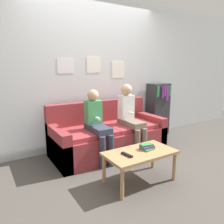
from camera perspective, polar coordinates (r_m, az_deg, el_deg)
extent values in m
plane|color=#4C4742|center=(3.38, 3.60, -13.27)|extent=(10.00, 10.00, 0.00)
cube|color=silver|center=(3.95, -4.98, 9.91)|extent=(8.00, 0.06, 2.60)
cube|color=silver|center=(3.71, -12.04, 11.73)|extent=(0.28, 0.00, 0.25)
cube|color=white|center=(3.92, -4.80, 12.24)|extent=(0.26, 0.00, 0.28)
cube|color=white|center=(4.17, 1.64, 11.00)|extent=(0.27, 0.00, 0.31)
cube|color=maroon|center=(3.68, -0.82, -7.67)|extent=(1.87, 0.83, 0.40)
cube|color=maroon|center=(3.86, -3.46, -0.29)|extent=(1.87, 0.14, 0.44)
cube|color=maroon|center=(3.32, -13.88, -8.79)|extent=(0.14, 0.83, 0.56)
cube|color=maroon|center=(4.15, 9.51, -4.41)|extent=(0.14, 0.83, 0.56)
cube|color=#A1343A|center=(3.40, -6.23, -5.22)|extent=(0.77, 0.67, 0.07)
cube|color=#A1343A|center=(3.79, 4.54, -3.39)|extent=(0.77, 0.67, 0.07)
cube|color=#AD7F51|center=(2.77, 7.34, -10.58)|extent=(0.88, 0.48, 0.04)
cylinder|color=#AD7F51|center=(2.50, 2.68, -18.29)|extent=(0.04, 0.04, 0.36)
cylinder|color=#AD7F51|center=(2.98, 15.96, -13.53)|extent=(0.04, 0.04, 0.36)
cylinder|color=#AD7F51|center=(2.80, -2.12, -14.76)|extent=(0.04, 0.04, 0.36)
cylinder|color=#AD7F51|center=(3.23, 10.63, -11.15)|extent=(0.04, 0.04, 0.36)
cylinder|color=#33384C|center=(3.14, -2.50, -10.55)|extent=(0.09, 0.09, 0.47)
cylinder|color=#33384C|center=(3.21, -0.28, -10.06)|extent=(0.09, 0.09, 0.47)
cube|color=#33384C|center=(3.30, -3.72, -4.28)|extent=(0.23, 0.51, 0.09)
cube|color=#429356|center=(3.37, -4.94, -0.03)|extent=(0.24, 0.16, 0.36)
sphere|color=tan|center=(3.33, -5.02, 4.38)|extent=(0.17, 0.17, 0.17)
cube|color=white|center=(3.26, -3.73, -1.73)|extent=(0.03, 0.12, 0.03)
cylinder|color=#756656|center=(3.47, 6.60, -8.42)|extent=(0.09, 0.09, 0.47)
cylinder|color=#756656|center=(3.55, 8.40, -7.97)|extent=(0.09, 0.09, 0.47)
cube|color=#756656|center=(3.62, 5.00, -2.83)|extent=(0.23, 0.51, 0.09)
cube|color=white|center=(3.68, 3.71, 1.34)|extent=(0.24, 0.16, 0.40)
sphere|color=tan|center=(3.64, 3.78, 5.82)|extent=(0.19, 0.19, 0.19)
cube|color=white|center=(3.58, 5.08, -0.29)|extent=(0.03, 0.12, 0.03)
cube|color=black|center=(2.63, 3.90, -11.09)|extent=(0.06, 0.17, 0.02)
cube|color=#2D8442|center=(2.84, 9.14, -9.41)|extent=(0.19, 0.16, 0.02)
cube|color=#7A3389|center=(2.85, 9.15, -8.89)|extent=(0.18, 0.12, 0.02)
cube|color=#2D8442|center=(2.84, 9.03, -8.45)|extent=(0.17, 0.11, 0.02)
cube|color=#2D2D33|center=(4.69, 11.87, 0.69)|extent=(0.42, 0.29, 1.08)
cube|color=#2D8442|center=(4.41, 11.96, 5.26)|extent=(0.06, 0.02, 0.22)
cube|color=black|center=(4.46, 12.55, 5.07)|extent=(0.06, 0.02, 0.20)
cube|color=#7A3389|center=(4.51, 13.13, 5.01)|extent=(0.04, 0.02, 0.24)
cube|color=#7A3389|center=(4.55, 13.72, 5.37)|extent=(0.05, 0.02, 0.22)
cube|color=#7A3389|center=(4.60, 14.24, 4.77)|extent=(0.06, 0.02, 0.30)
cube|color=#2D8442|center=(4.64, 14.83, 5.39)|extent=(0.04, 0.02, 0.21)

